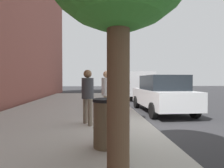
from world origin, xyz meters
The scene contains 8 objects.
ground_plane centered at (0.00, 0.00, 0.00)m, with size 80.00×80.00×0.00m, color #2B2B2D.
sidewalk_slab centered at (0.00, 3.00, 0.07)m, with size 28.00×6.00×0.15m, color #A8A59E.
parking_meter centered at (1.25, 0.58, 1.17)m, with size 0.36×0.12×1.41m.
pedestrian_at_meter centered at (1.20, 1.37, 1.18)m, with size 0.53×0.38×1.74m.
pedestrian_bystander centered at (0.19, 2.01, 1.16)m, with size 0.48×0.38×1.72m.
parked_sedan_near centered at (2.94, -1.35, 0.89)m, with size 4.45×2.06×1.77m.
parked_van_far centered at (9.72, -1.35, 1.26)m, with size 5.26×2.24×2.18m.
trash_bin centered at (-1.78, 1.50, 0.66)m, with size 0.59×0.59×1.01m.
Camera 1 is at (-5.60, 1.68, 1.55)m, focal length 29.42 mm.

